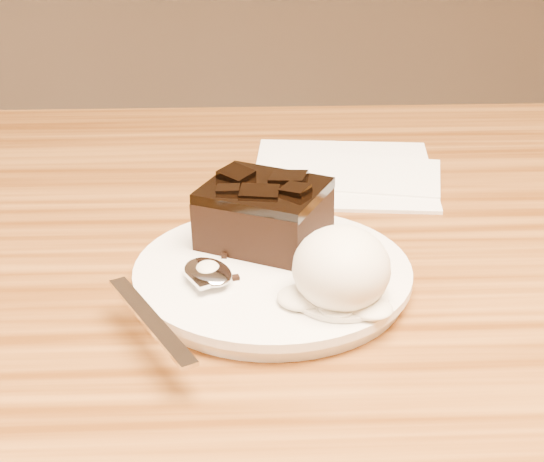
{
  "coord_description": "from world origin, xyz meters",
  "views": [
    {
      "loc": [
        -0.05,
        -0.55,
        1.06
      ],
      "look_at": [
        -0.03,
        -0.0,
        0.79
      ],
      "focal_mm": 57.05,
      "sensor_mm": 36.0,
      "label": 1
    }
  ],
  "objects_px": {
    "brownie": "(264,217)",
    "ice_cream_scoop": "(341,268)",
    "napkin": "(343,172)",
    "spoon": "(208,274)",
    "plate": "(273,277)"
  },
  "relations": [
    {
      "from": "brownie",
      "to": "spoon",
      "type": "xyz_separation_m",
      "value": [
        -0.04,
        -0.06,
        -0.01
      ]
    },
    {
      "from": "brownie",
      "to": "napkin",
      "type": "relative_size",
      "value": 0.51
    },
    {
      "from": "ice_cream_scoop",
      "to": "spoon",
      "type": "bearing_deg",
      "value": 162.51
    },
    {
      "from": "brownie",
      "to": "ice_cream_scoop",
      "type": "height_order",
      "value": "ice_cream_scoop"
    },
    {
      "from": "brownie",
      "to": "napkin",
      "type": "distance_m",
      "value": 0.19
    },
    {
      "from": "plate",
      "to": "spoon",
      "type": "xyz_separation_m",
      "value": [
        -0.05,
        -0.02,
        0.01
      ]
    },
    {
      "from": "plate",
      "to": "brownie",
      "type": "distance_m",
      "value": 0.05
    },
    {
      "from": "brownie",
      "to": "ice_cream_scoop",
      "type": "xyz_separation_m",
      "value": [
        0.05,
        -0.09,
        0.0
      ]
    },
    {
      "from": "brownie",
      "to": "ice_cream_scoop",
      "type": "relative_size",
      "value": 1.22
    },
    {
      "from": "spoon",
      "to": "brownie",
      "type": "bearing_deg",
      "value": 27.65
    },
    {
      "from": "plate",
      "to": "spoon",
      "type": "height_order",
      "value": "spoon"
    },
    {
      "from": "plate",
      "to": "brownie",
      "type": "xyz_separation_m",
      "value": [
        -0.0,
        0.04,
        0.03
      ]
    },
    {
      "from": "brownie",
      "to": "ice_cream_scoop",
      "type": "distance_m",
      "value": 0.1
    },
    {
      "from": "plate",
      "to": "spoon",
      "type": "relative_size",
      "value": 1.15
    },
    {
      "from": "ice_cream_scoop",
      "to": "napkin",
      "type": "height_order",
      "value": "ice_cream_scoop"
    }
  ]
}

